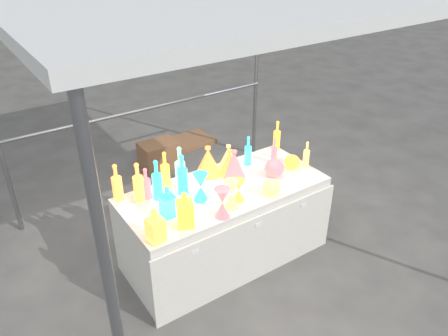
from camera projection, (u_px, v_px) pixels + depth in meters
ground at (224, 255)px, 4.15m from camera, size 80.00×80.00×0.00m
display_table at (225, 224)px, 3.96m from camera, size 1.84×0.83×0.75m
cardboard_box_closed at (159, 155)px, 5.56m from camera, size 0.47×0.34×0.34m
cardboard_box_flat at (188, 141)px, 6.22m from camera, size 0.69×0.51×0.06m
bottle_0 at (117, 182)px, 3.55m from camera, size 0.11×0.11×0.33m
bottle_1 at (157, 180)px, 3.56m from camera, size 0.09×0.09×0.36m
bottle_2 at (165, 170)px, 3.69m from camera, size 0.10×0.10×0.35m
bottle_3 at (146, 183)px, 3.58m from camera, size 0.09×0.09×0.29m
bottle_5 at (180, 168)px, 3.68m from camera, size 0.10×0.10×0.40m
bottle_6 at (138, 182)px, 3.54m from camera, size 0.10×0.10×0.35m
bottle_7 at (182, 174)px, 3.63m from camera, size 0.09×0.09×0.37m
decanter_0 at (155, 225)px, 3.10m from camera, size 0.13×0.13×0.27m
decanter_1 at (185, 209)px, 3.25m from camera, size 0.16×0.16×0.30m
decanter_2 at (168, 201)px, 3.36m from camera, size 0.11×0.11×0.27m
hourglass_0 at (239, 190)px, 3.57m from camera, size 0.12×0.12×0.19m
hourglass_1 at (222, 203)px, 3.36m from camera, size 0.15×0.15×0.25m
hourglass_2 at (231, 194)px, 3.47m from camera, size 0.15×0.15×0.24m
hourglass_3 at (210, 194)px, 3.52m from camera, size 0.10×0.10×0.20m
hourglass_5 at (201, 187)px, 3.56m from camera, size 0.13×0.13×0.25m
globe_1 at (271, 188)px, 3.66m from camera, size 0.16×0.16×0.12m
globe_2 at (292, 162)px, 4.06m from camera, size 0.15×0.15×0.12m
globe_3 at (274, 169)px, 3.92m from camera, size 0.24×0.24×0.15m
lampshade_0 at (208, 161)px, 3.92m from camera, size 0.29×0.29×0.28m
lampshade_1 at (230, 162)px, 3.93m from camera, size 0.21×0.21×0.25m
lampshade_2 at (234, 164)px, 3.90m from camera, size 0.28×0.28×0.26m
lampshade_3 at (228, 156)px, 4.04m from camera, size 0.21×0.21×0.23m
bottle_8 at (248, 151)px, 4.08m from camera, size 0.08×0.08×0.30m
bottle_9 at (277, 135)px, 4.36m from camera, size 0.09×0.09×0.31m
bottle_10 at (274, 151)px, 4.12m from camera, size 0.07×0.07×0.26m
bottle_11 at (307, 154)px, 4.06m from camera, size 0.08×0.08×0.26m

